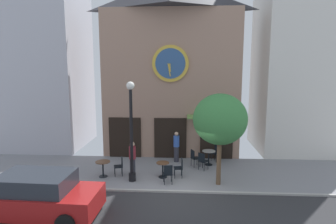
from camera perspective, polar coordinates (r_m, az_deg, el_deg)
ground_plane at (r=11.41m, az=2.80°, el=-17.91°), size 24.34×11.19×0.13m
clock_building at (r=16.98m, az=0.71°, el=9.20°), size 7.79×3.73×10.09m
neighbor_building_left at (r=20.35m, az=-24.00°, el=13.43°), size 5.16×4.70×13.95m
neighbor_building_right at (r=19.45m, az=25.78°, el=14.15°), size 5.32×4.42×14.36m
street_lamp at (r=12.80m, az=-7.33°, el=-3.93°), size 0.36×0.36×4.52m
street_tree at (r=12.39m, az=10.36°, el=-1.50°), size 2.33×2.09×4.03m
cafe_table_center_right at (r=14.01m, az=-12.87°, el=-10.48°), size 0.69×0.69×0.75m
cafe_table_rightmost at (r=13.63m, az=-1.06°, el=-11.04°), size 0.61×0.61×0.72m
cafe_table_center at (r=15.37m, az=8.14°, el=-8.51°), size 0.68×0.68×0.77m
cafe_chair_right_end at (r=15.03m, az=5.26°, el=-8.91°), size 0.53×0.53×0.90m
cafe_chair_mid_row at (r=14.60m, az=6.90°, el=-9.48°), size 0.56×0.56×0.90m
cafe_chair_facing_street at (r=12.85m, az=-0.00°, el=-12.02°), size 0.46×0.46×0.90m
cafe_chair_near_lamp at (r=14.02m, az=-9.56°, el=-10.33°), size 0.50×0.50×0.90m
cafe_chair_outer at (r=16.09m, az=9.68°, el=-7.78°), size 0.56×0.56×0.90m
cafe_chair_curbside at (r=13.63m, az=2.39°, el=-10.79°), size 0.44×0.44×0.90m
pedestrian_maroon at (r=13.75m, az=-7.10°, el=-9.20°), size 0.32×0.32×1.67m
pedestrian_blue at (r=15.65m, az=1.69°, el=-6.87°), size 0.38×0.38×1.67m
parked_car_red at (r=11.18m, az=-24.71°, el=-14.93°), size 4.36×2.14×1.55m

